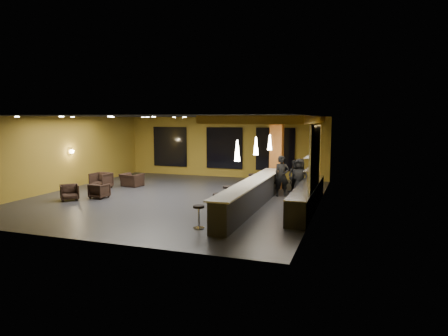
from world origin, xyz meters
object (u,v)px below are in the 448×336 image
(bar_stool_1, at_px, (219,202))
(bar_stool_2, at_px, (228,194))
(bar_counter, at_px, (252,195))
(staff_c, at_px, (300,178))
(pendant_0, at_px, (237,151))
(armchair_c, at_px, (101,181))
(armchair_b, at_px, (99,191))
(prep_counter, at_px, (307,198))
(staff_b, at_px, (295,177))
(armchair_d, at_px, (132,180))
(bar_stool_0, at_px, (199,214))
(staff_a, at_px, (282,176))
(pendant_1, at_px, (256,146))
(bar_stool_3, at_px, (246,187))
(pendant_2, at_px, (270,142))
(armchair_a, at_px, (70,192))
(column, at_px, (277,153))
(bar_stool_4, at_px, (253,180))

(bar_stool_1, distance_m, bar_stool_2, 1.73)
(bar_counter, bearing_deg, staff_c, 64.38)
(pendant_0, distance_m, armchair_c, 9.15)
(armchair_b, bearing_deg, prep_counter, -170.68)
(pendant_0, distance_m, staff_b, 5.79)
(bar_counter, bearing_deg, armchair_b, -177.85)
(armchair_d, distance_m, bar_stool_0, 8.70)
(staff_a, relative_size, staff_c, 1.07)
(pendant_1, distance_m, armchair_d, 7.66)
(staff_a, relative_size, armchair_d, 1.82)
(staff_b, bearing_deg, bar_counter, -84.65)
(prep_counter, bearing_deg, bar_counter, -165.96)
(bar_counter, bearing_deg, bar_stool_3, 112.31)
(pendant_0, relative_size, pendant_2, 1.00)
(armchair_a, relative_size, armchair_b, 1.04)
(column, relative_size, pendant_2, 5.00)
(staff_b, height_order, bar_stool_2, staff_b)
(bar_stool_1, bearing_deg, bar_stool_4, 91.35)
(bar_counter, relative_size, staff_c, 4.77)
(prep_counter, distance_m, staff_c, 2.48)
(prep_counter, bearing_deg, column, 116.00)
(pendant_1, relative_size, pendant_2, 1.00)
(pendant_1, distance_m, bar_stool_1, 3.04)
(pendant_1, bearing_deg, armchair_d, 161.79)
(pendant_1, height_order, bar_stool_1, pendant_1)
(pendant_1, bearing_deg, column, 90.00)
(prep_counter, xyz_separation_m, armchair_a, (-9.63, -1.53, -0.10))
(bar_stool_1, relative_size, bar_stool_2, 1.04)
(armchair_c, bearing_deg, armchair_a, -76.42)
(staff_b, height_order, armchair_d, staff_b)
(armchair_b, bearing_deg, pendant_0, 169.80)
(staff_b, xyz_separation_m, staff_c, (0.27, -0.60, 0.06))
(armchair_c, xyz_separation_m, armchair_d, (1.08, 1.02, -0.07))
(pendant_2, height_order, armchair_b, pendant_2)
(prep_counter, bearing_deg, pendant_0, -128.66)
(staff_b, bearing_deg, armchair_d, -152.36)
(pendant_2, bearing_deg, bar_stool_1, -98.40)
(bar_stool_1, bearing_deg, armchair_a, 173.41)
(bar_stool_1, bearing_deg, armchair_b, 165.24)
(prep_counter, distance_m, bar_stool_1, 3.58)
(staff_a, height_order, armchair_d, staff_a)
(pendant_0, bearing_deg, armchair_b, 165.41)
(pendant_0, relative_size, bar_stool_1, 0.83)
(prep_counter, relative_size, bar_stool_3, 8.02)
(pendant_0, height_order, bar_stool_2, pendant_0)
(staff_c, relative_size, bar_stool_0, 2.30)
(prep_counter, distance_m, pendant_1, 2.77)
(bar_counter, height_order, staff_a, staff_a)
(armchair_b, bearing_deg, bar_stool_2, -174.28)
(column, distance_m, staff_c, 2.39)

